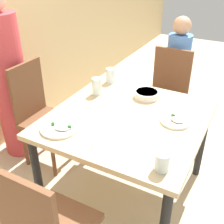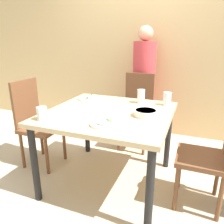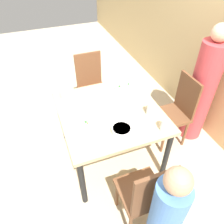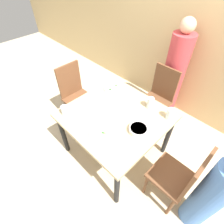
{
  "view_description": "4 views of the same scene",
  "coord_description": "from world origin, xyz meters",
  "px_view_note": "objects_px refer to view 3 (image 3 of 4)",
  "views": [
    {
      "loc": [
        -1.6,
        -0.72,
        1.82
      ],
      "look_at": [
        -0.1,
        0.08,
        0.81
      ],
      "focal_mm": 45.0,
      "sensor_mm": 36.0,
      "label": 1
    },
    {
      "loc": [
        0.72,
        -1.78,
        1.38
      ],
      "look_at": [
        0.05,
        -0.05,
        0.77
      ],
      "focal_mm": 35.0,
      "sensor_mm": 36.0,
      "label": 2
    },
    {
      "loc": [
        1.72,
        -0.63,
        2.31
      ],
      "look_at": [
        0.09,
        -0.01,
        0.81
      ],
      "focal_mm": 35.0,
      "sensor_mm": 36.0,
      "label": 3
    },
    {
      "loc": [
        0.98,
        -1.04,
        2.22
      ],
      "look_at": [
        0.02,
        -0.08,
        0.86
      ],
      "focal_mm": 28.0,
      "sensor_mm": 36.0,
      "label": 4
    }
  ],
  "objects_px": {
    "plate_rice_adult": "(83,122)",
    "glass_water_tall": "(165,125)",
    "chair_adult_spot": "(177,110)",
    "chair_child_spot": "(145,194)",
    "bowl_curry": "(122,130)",
    "person_adult": "(202,91)",
    "person_child": "(163,222)"
  },
  "relations": [
    {
      "from": "chair_adult_spot",
      "to": "bowl_curry",
      "type": "relative_size",
      "value": 4.84
    },
    {
      "from": "chair_adult_spot",
      "to": "person_adult",
      "type": "height_order",
      "value": "person_adult"
    },
    {
      "from": "chair_child_spot",
      "to": "person_child",
      "type": "height_order",
      "value": "person_child"
    },
    {
      "from": "person_adult",
      "to": "glass_water_tall",
      "type": "height_order",
      "value": "person_adult"
    },
    {
      "from": "chair_child_spot",
      "to": "person_adult",
      "type": "bearing_deg",
      "value": -144.48
    },
    {
      "from": "chair_child_spot",
      "to": "plate_rice_adult",
      "type": "bearing_deg",
      "value": -68.64
    },
    {
      "from": "plate_rice_adult",
      "to": "bowl_curry",
      "type": "bearing_deg",
      "value": 51.63
    },
    {
      "from": "chair_adult_spot",
      "to": "glass_water_tall",
      "type": "height_order",
      "value": "chair_adult_spot"
    },
    {
      "from": "chair_adult_spot",
      "to": "glass_water_tall",
      "type": "xyz_separation_m",
      "value": [
        0.44,
        -0.49,
        0.3
      ]
    },
    {
      "from": "bowl_curry",
      "to": "plate_rice_adult",
      "type": "height_order",
      "value": "bowl_curry"
    },
    {
      "from": "bowl_curry",
      "to": "glass_water_tall",
      "type": "bearing_deg",
      "value": 72.97
    },
    {
      "from": "bowl_curry",
      "to": "glass_water_tall",
      "type": "distance_m",
      "value": 0.43
    },
    {
      "from": "chair_adult_spot",
      "to": "person_child",
      "type": "xyz_separation_m",
      "value": [
        1.16,
        -0.9,
        0.07
      ]
    },
    {
      "from": "person_adult",
      "to": "person_child",
      "type": "distance_m",
      "value": 1.69
    },
    {
      "from": "chair_child_spot",
      "to": "person_child",
      "type": "bearing_deg",
      "value": 90.0
    },
    {
      "from": "glass_water_tall",
      "to": "plate_rice_adult",
      "type": "bearing_deg",
      "value": -117.59
    },
    {
      "from": "person_adult",
      "to": "bowl_curry",
      "type": "height_order",
      "value": "person_adult"
    },
    {
      "from": "glass_water_tall",
      "to": "chair_child_spot",
      "type": "bearing_deg",
      "value": -43.04
    },
    {
      "from": "person_child",
      "to": "chair_adult_spot",
      "type": "bearing_deg",
      "value": 142.11
    },
    {
      "from": "plate_rice_adult",
      "to": "glass_water_tall",
      "type": "relative_size",
      "value": 1.6
    },
    {
      "from": "person_adult",
      "to": "bowl_curry",
      "type": "relative_size",
      "value": 7.78
    },
    {
      "from": "chair_adult_spot",
      "to": "person_adult",
      "type": "xyz_separation_m",
      "value": [
        0.0,
        0.32,
        0.21
      ]
    },
    {
      "from": "bowl_curry",
      "to": "person_adult",
      "type": "bearing_deg",
      "value": 104.33
    },
    {
      "from": "person_child",
      "to": "person_adult",
      "type": "bearing_deg",
      "value": 133.48
    },
    {
      "from": "plate_rice_adult",
      "to": "person_child",
      "type": "bearing_deg",
      "value": 16.16
    },
    {
      "from": "chair_child_spot",
      "to": "glass_water_tall",
      "type": "bearing_deg",
      "value": -133.04
    },
    {
      "from": "person_child",
      "to": "plate_rice_adult",
      "type": "height_order",
      "value": "person_child"
    },
    {
      "from": "bowl_curry",
      "to": "plate_rice_adult",
      "type": "bearing_deg",
      "value": -128.37
    },
    {
      "from": "plate_rice_adult",
      "to": "person_adult",
      "type": "bearing_deg",
      "value": 91.99
    },
    {
      "from": "person_child",
      "to": "bowl_curry",
      "type": "bearing_deg",
      "value": 179.68
    },
    {
      "from": "chair_adult_spot",
      "to": "chair_child_spot",
      "type": "xyz_separation_m",
      "value": [
        0.87,
        -0.9,
        0.0
      ]
    },
    {
      "from": "person_child",
      "to": "glass_water_tall",
      "type": "xyz_separation_m",
      "value": [
        -0.73,
        0.41,
        0.23
      ]
    }
  ]
}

